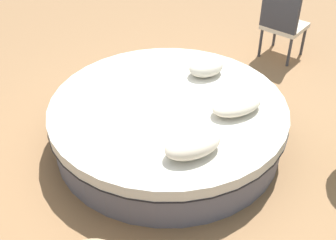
# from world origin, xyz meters

# --- Properties ---
(ground_plane) EXTENTS (16.00, 16.00, 0.00)m
(ground_plane) POSITION_xyz_m (0.00, 0.00, 0.00)
(ground_plane) COLOR olive
(round_bed) EXTENTS (2.44, 2.44, 0.49)m
(round_bed) POSITION_xyz_m (0.00, 0.00, 0.25)
(round_bed) COLOR #595966
(round_bed) RESTS_ON ground_plane
(throw_pillow_0) EXTENTS (0.54, 0.31, 0.19)m
(throw_pillow_0) POSITION_xyz_m (-0.16, -0.75, 0.59)
(throw_pillow_0) COLOR beige
(throw_pillow_0) RESTS_ON round_bed
(throw_pillow_1) EXTENTS (0.54, 0.32, 0.16)m
(throw_pillow_1) POSITION_xyz_m (0.54, -0.42, 0.57)
(throw_pillow_1) COLOR beige
(throw_pillow_1) RESTS_ON round_bed
(throw_pillow_2) EXTENTS (0.41, 0.29, 0.19)m
(throw_pillow_2) POSITION_xyz_m (0.65, 0.31, 0.58)
(throw_pillow_2) COLOR beige
(throw_pillow_2) RESTS_ON round_bed
(patio_chair) EXTENTS (0.66, 0.67, 0.98)m
(patio_chair) POSITION_xyz_m (2.23, 0.89, 0.56)
(patio_chair) COLOR #333338
(patio_chair) RESTS_ON ground_plane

